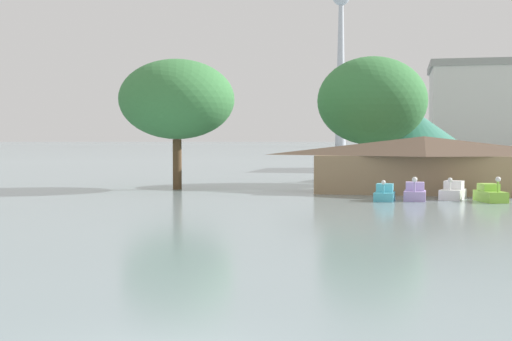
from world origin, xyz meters
name	(u,v)px	position (x,y,z in m)	size (l,w,h in m)	color
pedal_boat_cyan	(384,194)	(3.25, 37.25, 0.48)	(1.49, 2.34, 1.53)	#4CB7CC
pedal_boat_lavender	(415,193)	(5.38, 37.93, 0.53)	(1.61, 2.33, 1.75)	#B299D8
pedal_boat_white	(453,192)	(8.14, 39.68, 0.53)	(2.17, 3.02, 1.63)	white
pedal_boat_lime	(490,194)	(10.55, 38.08, 0.52)	(2.16, 3.19, 1.83)	#8CCC3F
boathouse	(424,163)	(6.20, 44.79, 2.43)	(18.61, 6.62, 4.62)	#9E7F5B
green_roof_pavilion	(412,140)	(5.49, 61.16, 4.30)	(11.17, 11.17, 8.20)	brown
shoreline_tree_tall_left	(177,100)	(-14.78, 44.71, 7.84)	(10.06, 10.06, 11.33)	brown
shoreline_tree_mid	(372,101)	(1.60, 54.41, 8.05)	(10.49, 10.49, 12.29)	brown
distant_broadcast_tower	(341,15)	(-29.40, 373.33, 73.77)	(9.68, 9.68, 170.49)	#B7BCC6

